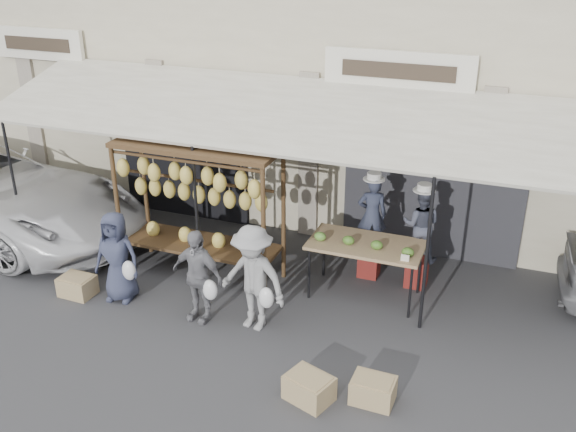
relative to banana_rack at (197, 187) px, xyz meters
name	(u,v)px	position (x,y,z in m)	size (l,w,h in m)	color
ground_plane	(226,335)	(1.09, -1.37, -1.57)	(90.00, 90.00, 0.00)	#2D2D30
shophouse	(359,11)	(1.09, 5.13, 2.08)	(24.00, 6.15, 7.30)	beige
awning	(285,115)	(1.10, 0.91, 1.00)	(10.00, 2.35, 2.92)	silver
banana_rack	(197,187)	(0.00, 0.00, 0.00)	(2.60, 0.90, 2.24)	#3C2816
produce_table	(366,246)	(2.61, 0.33, -0.71)	(1.70, 0.90, 1.04)	tan
vendor_left	(372,215)	(2.53, 0.99, -0.49)	(0.46, 0.30, 1.26)	#2E3348
vendor_right	(421,225)	(3.31, 0.95, -0.51)	(0.58, 0.45, 1.19)	#414556
customer_left	(117,257)	(-0.84, -1.05, -0.86)	(0.70, 0.45, 1.43)	#31364E
customer_mid	(197,276)	(0.55, -1.11, -0.86)	(0.83, 0.35, 1.41)	gray
customer_right	(253,278)	(1.37, -1.03, -0.78)	(1.02, 0.58, 1.57)	gray
stool_left	(369,263)	(2.53, 0.99, -1.34)	(0.32, 0.32, 0.45)	maroon
stool_right	(417,272)	(3.31, 0.95, -1.34)	(0.33, 0.33, 0.47)	maroon
crate_near_a	(309,388)	(2.61, -2.21, -1.41)	(0.54, 0.41, 0.32)	tan
crate_near_b	(373,390)	(3.34, -1.96, -1.42)	(0.51, 0.39, 0.30)	tan
crate_far	(77,286)	(-1.53, -1.20, -1.42)	(0.51, 0.39, 0.31)	tan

